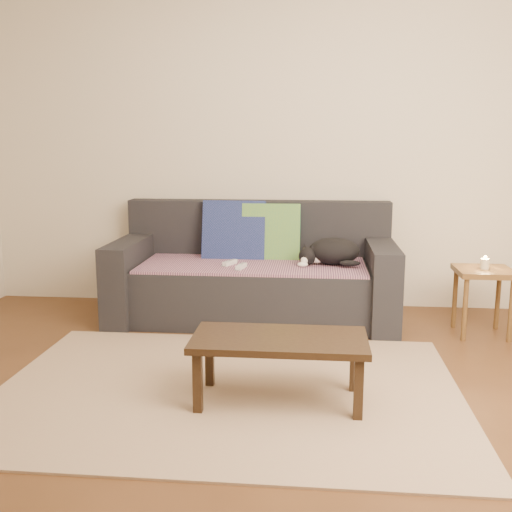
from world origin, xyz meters
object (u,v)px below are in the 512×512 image
at_px(side_table, 484,280).
at_px(coffee_table, 279,345).
at_px(wii_remote_b, 230,263).
at_px(cat, 332,252).
at_px(wii_remote_a, 241,266).
at_px(sofa, 254,278).

relative_size(side_table, coffee_table, 0.53).
bearing_deg(side_table, wii_remote_b, 176.35).
distance_m(cat, coffee_table, 1.51).
distance_m(wii_remote_a, coffee_table, 1.31).
relative_size(cat, side_table, 1.06).
height_order(cat, wii_remote_b, cat).
relative_size(wii_remote_a, coffee_table, 0.17).
xyz_separation_m(sofa, side_table, (1.62, -0.27, 0.08)).
distance_m(cat, wii_remote_b, 0.75).
bearing_deg(wii_remote_a, sofa, -0.17).
xyz_separation_m(wii_remote_a, wii_remote_b, (-0.10, 0.12, 0.00)).
bearing_deg(cat, sofa, -169.28).
distance_m(wii_remote_b, side_table, 1.79).
bearing_deg(wii_remote_b, sofa, -21.07).
height_order(wii_remote_a, wii_remote_b, same).
bearing_deg(coffee_table, side_table, 43.40).
bearing_deg(coffee_table, wii_remote_a, 105.57).
relative_size(sofa, wii_remote_b, 14.00).
height_order(wii_remote_a, side_table, same).
xyz_separation_m(sofa, cat, (0.58, -0.07, 0.23)).
bearing_deg(side_table, wii_remote_a, -179.68).
distance_m(wii_remote_a, side_table, 1.69).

